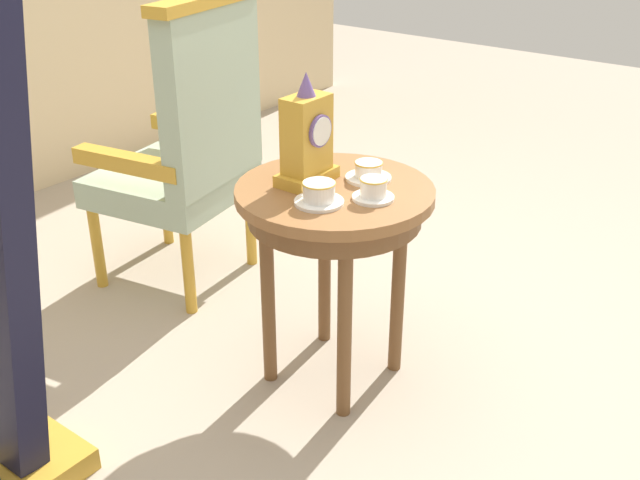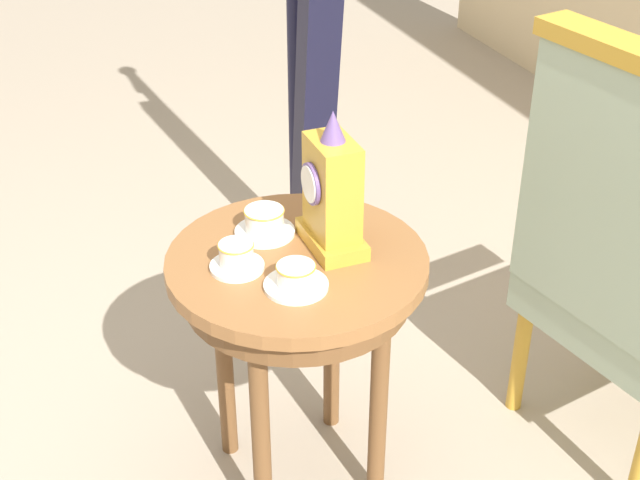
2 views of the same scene
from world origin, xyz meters
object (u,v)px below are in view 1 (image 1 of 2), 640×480
object	(u,v)px
teacup_center	(368,172)
side_table	(334,215)
teacup_left	(320,194)
mantel_clock	(307,139)
armchair	(189,142)
teacup_right	(373,190)

from	to	relation	value
teacup_center	side_table	bearing A→B (deg)	158.76
teacup_left	mantel_clock	world-z (taller)	mantel_clock
teacup_left	armchair	xyz separation A→B (m)	(0.31, 0.85, -0.11)
armchair	teacup_right	bearing A→B (deg)	-101.11
teacup_center	armchair	bearing A→B (deg)	85.34
teacup_right	mantel_clock	bearing A→B (deg)	92.93
teacup_left	teacup_center	size ratio (longest dim) A/B	1.01
mantel_clock	teacup_right	bearing A→B (deg)	-87.07
mantel_clock	armchair	distance (m)	0.78
side_table	teacup_center	world-z (taller)	teacup_center
mantel_clock	armchair	xyz separation A→B (m)	(0.20, 0.73, -0.22)
teacup_center	teacup_left	bearing A→B (deg)	178.74
teacup_right	teacup_center	bearing A→B (deg)	39.21
armchair	teacup_center	bearing A→B (deg)	-94.66
teacup_left	mantel_clock	size ratio (longest dim) A/B	0.42
teacup_left	teacup_right	distance (m)	0.16
teacup_right	mantel_clock	size ratio (longest dim) A/B	0.36
side_table	mantel_clock	size ratio (longest dim) A/B	2.01
teacup_right	teacup_center	xyz separation A→B (m)	(0.12, 0.10, -0.00)
side_table	mantel_clock	bearing A→B (deg)	100.25
mantel_clock	teacup_left	bearing A→B (deg)	-129.55
side_table	teacup_left	bearing A→B (deg)	-162.57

